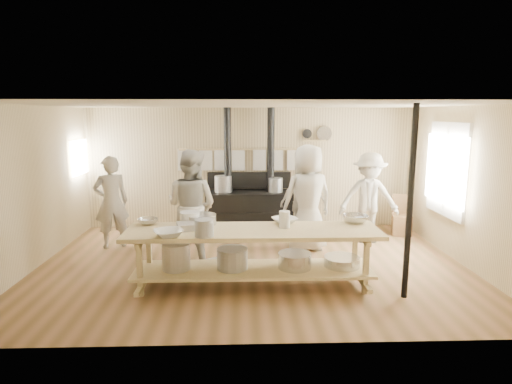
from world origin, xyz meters
TOP-DOWN VIEW (x-y plane):
  - ground at (0.00, 0.00)m, footprint 7.00×7.00m
  - room_shell at (0.00, 0.00)m, footprint 7.00×7.00m
  - window_right at (3.47, 0.60)m, footprint 0.09×1.50m
  - left_opening at (-3.45, 2.00)m, footprint 0.00×0.90m
  - stove at (-0.01, 2.12)m, footprint 1.90×0.75m
  - towel_rail at (-0.00, 2.40)m, footprint 3.00×0.04m
  - back_wall_shelf at (1.46, 2.43)m, footprint 0.63×0.14m
  - prep_table at (-0.01, -0.90)m, footprint 3.60×0.90m
  - support_post at (2.05, -1.35)m, footprint 0.08×0.08m
  - cook_far_left at (-2.58, 1.06)m, footprint 0.74×0.64m
  - cook_left at (-1.01, 0.27)m, footprint 1.14×1.05m
  - cook_center at (1.02, 0.72)m, footprint 1.09×0.87m
  - cook_right at (1.02, 1.30)m, footprint 0.93×0.48m
  - cook_by_window at (2.29, 1.22)m, footprint 1.19×0.76m
  - chair at (3.15, 1.73)m, footprint 0.46×0.46m
  - bowl_white_a at (-1.14, -1.23)m, footprint 0.50×0.50m
  - bowl_steel_a at (-1.55, -0.57)m, footprint 0.41×0.41m
  - bowl_white_b at (0.48, -0.57)m, footprint 0.47×0.47m
  - bowl_steel_b at (1.55, -0.57)m, footprint 0.40×0.40m
  - roasting_pan at (-0.86, -0.85)m, footprint 0.48×0.38m
  - mixing_bowl_large at (-0.76, -0.57)m, footprint 0.48×0.48m
  - bucket_galv at (-0.66, -1.23)m, footprint 0.29×0.29m
  - deep_bowl_enamel at (-0.93, -0.57)m, footprint 0.30×0.30m
  - pitcher at (0.45, -0.82)m, footprint 0.19×0.19m

SIDE VIEW (x-z plane):
  - ground at x=0.00m, z-range 0.00..0.00m
  - chair at x=3.15m, z-range -0.17..0.65m
  - prep_table at x=-0.01m, z-range 0.10..0.95m
  - stove at x=-0.01m, z-range -0.78..1.82m
  - cook_right at x=1.02m, z-range 0.00..1.52m
  - cook_far_left at x=-2.58m, z-range 0.00..1.72m
  - cook_by_window at x=2.29m, z-range 0.00..1.75m
  - bowl_white_b at x=0.48m, z-range 0.85..0.94m
  - bowl_steel_a at x=-1.55m, z-range 0.85..0.94m
  - roasting_pan at x=-0.86m, z-range 0.85..0.94m
  - bowl_white_a at x=-1.14m, z-range 0.85..0.95m
  - bowl_steel_b at x=1.55m, z-range 0.85..0.97m
  - mixing_bowl_large at x=-0.76m, z-range 0.85..0.99m
  - deep_bowl_enamel at x=-0.93m, z-range 0.85..1.03m
  - cook_left at x=-1.01m, z-range 0.00..1.89m
  - bucket_galv at x=-0.66m, z-range 0.85..1.08m
  - cook_center at x=1.02m, z-range 0.00..1.94m
  - pitcher at x=0.45m, z-range 0.85..1.09m
  - support_post at x=2.05m, z-range 0.00..2.60m
  - window_right at x=3.47m, z-range 0.67..2.33m
  - towel_rail at x=0.00m, z-range 1.32..1.79m
  - left_opening at x=-3.45m, z-range 1.15..2.05m
  - room_shell at x=0.00m, z-range -1.88..5.12m
  - back_wall_shelf at x=1.46m, z-range 1.84..2.17m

